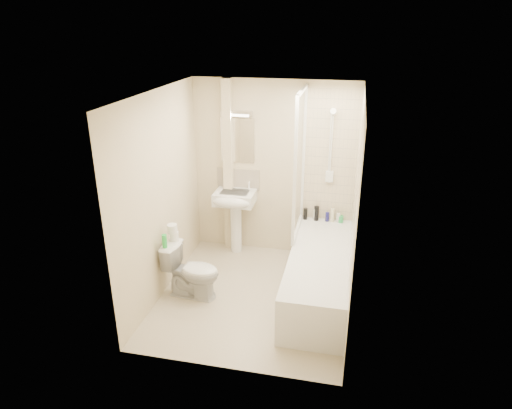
# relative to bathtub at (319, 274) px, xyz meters

# --- Properties ---
(floor) EXTENTS (2.50, 2.50, 0.00)m
(floor) POSITION_rel_bathtub_xyz_m (-0.75, -0.20, -0.29)
(floor) COLOR beige
(floor) RESTS_ON ground
(wall_back) EXTENTS (2.20, 0.02, 2.40)m
(wall_back) POSITION_rel_bathtub_xyz_m (-0.75, 1.05, 0.91)
(wall_back) COLOR beige
(wall_back) RESTS_ON ground
(wall_left) EXTENTS (0.02, 2.50, 2.40)m
(wall_left) POSITION_rel_bathtub_xyz_m (-1.85, -0.20, 0.91)
(wall_left) COLOR beige
(wall_left) RESTS_ON ground
(wall_right) EXTENTS (0.02, 2.50, 2.40)m
(wall_right) POSITION_rel_bathtub_xyz_m (0.35, -0.20, 0.91)
(wall_right) COLOR beige
(wall_right) RESTS_ON ground
(ceiling) EXTENTS (2.20, 2.50, 0.02)m
(ceiling) POSITION_rel_bathtub_xyz_m (-0.75, -0.20, 2.11)
(ceiling) COLOR white
(ceiling) RESTS_ON wall_back
(tile_back) EXTENTS (0.70, 0.01, 1.75)m
(tile_back) POSITION_rel_bathtub_xyz_m (0.00, 1.04, 1.14)
(tile_back) COLOR beige
(tile_back) RESTS_ON wall_back
(tile_right) EXTENTS (0.01, 2.10, 1.75)m
(tile_right) POSITION_rel_bathtub_xyz_m (0.34, 0.00, 1.14)
(tile_right) COLOR beige
(tile_right) RESTS_ON wall_right
(pipe_boxing) EXTENTS (0.12, 0.12, 2.40)m
(pipe_boxing) POSITION_rel_bathtub_xyz_m (-1.37, 0.99, 0.91)
(pipe_boxing) COLOR beige
(pipe_boxing) RESTS_ON ground
(splashback) EXTENTS (0.60, 0.02, 0.30)m
(splashback) POSITION_rel_bathtub_xyz_m (-1.25, 1.04, 0.74)
(splashback) COLOR beige
(splashback) RESTS_ON wall_back
(mirror) EXTENTS (0.46, 0.01, 0.60)m
(mirror) POSITION_rel_bathtub_xyz_m (-1.25, 1.04, 1.29)
(mirror) COLOR white
(mirror) RESTS_ON wall_back
(strip_light) EXTENTS (0.42, 0.07, 0.07)m
(strip_light) POSITION_rel_bathtub_xyz_m (-1.25, 1.02, 1.66)
(strip_light) COLOR silver
(strip_light) RESTS_ON wall_back
(bathtub) EXTENTS (0.70, 2.10, 0.55)m
(bathtub) POSITION_rel_bathtub_xyz_m (0.00, 0.00, 0.00)
(bathtub) COLOR white
(bathtub) RESTS_ON ground
(shower_screen) EXTENTS (0.04, 0.92, 1.80)m
(shower_screen) POSITION_rel_bathtub_xyz_m (-0.35, 0.60, 1.16)
(shower_screen) COLOR white
(shower_screen) RESTS_ON bathtub
(shower_fixture) EXTENTS (0.10, 0.16, 0.99)m
(shower_fixture) POSITION_rel_bathtub_xyz_m (-0.00, 0.99, 1.26)
(shower_fixture) COLOR white
(shower_fixture) RESTS_ON wall_back
(pedestal_sink) EXTENTS (0.54, 0.49, 1.04)m
(pedestal_sink) POSITION_rel_bathtub_xyz_m (-1.25, 0.81, 0.44)
(pedestal_sink) COLOR white
(pedestal_sink) RESTS_ON ground
(bottle_black_a) EXTENTS (0.06, 0.06, 0.16)m
(bottle_black_a) POSITION_rel_bathtub_xyz_m (-0.29, 0.96, 0.34)
(bottle_black_a) COLOR black
(bottle_black_a) RESTS_ON bathtub
(bottle_white_a) EXTENTS (0.05, 0.05, 0.16)m
(bottle_white_a) POSITION_rel_bathtub_xyz_m (-0.15, 0.96, 0.34)
(bottle_white_a) COLOR silver
(bottle_white_a) RESTS_ON bathtub
(bottle_black_b) EXTENTS (0.07, 0.07, 0.20)m
(bottle_black_b) POSITION_rel_bathtub_xyz_m (-0.14, 0.96, 0.36)
(bottle_black_b) COLOR black
(bottle_black_b) RESTS_ON bathtub
(bottle_blue) EXTENTS (0.05, 0.05, 0.13)m
(bottle_blue) POSITION_rel_bathtub_xyz_m (0.01, 0.96, 0.32)
(bottle_blue) COLOR navy
(bottle_blue) RESTS_ON bathtub
(bottle_cream) EXTENTS (0.05, 0.05, 0.19)m
(bottle_cream) POSITION_rel_bathtub_xyz_m (0.08, 0.96, 0.35)
(bottle_cream) COLOR beige
(bottle_cream) RESTS_ON bathtub
(bottle_white_b) EXTENTS (0.05, 0.05, 0.12)m
(bottle_white_b) POSITION_rel_bathtub_xyz_m (0.16, 0.96, 0.32)
(bottle_white_b) COLOR silver
(bottle_white_b) RESTS_ON bathtub
(bottle_green) EXTENTS (0.07, 0.07, 0.09)m
(bottle_green) POSITION_rel_bathtub_xyz_m (0.19, 0.96, 0.31)
(bottle_green) COLOR green
(bottle_green) RESTS_ON bathtub
(toilet) EXTENTS (0.47, 0.71, 0.66)m
(toilet) POSITION_rel_bathtub_xyz_m (-1.47, -0.33, 0.04)
(toilet) COLOR white
(toilet) RESTS_ON ground
(toilet_roll_lower) EXTENTS (0.11, 0.11, 0.11)m
(toilet_roll_lower) POSITION_rel_bathtub_xyz_m (-1.71, -0.24, 0.43)
(toilet_roll_lower) COLOR white
(toilet_roll_lower) RESTS_ON toilet
(toilet_roll_upper) EXTENTS (0.12, 0.12, 0.10)m
(toilet_roll_upper) POSITION_rel_bathtub_xyz_m (-1.71, -0.26, 0.54)
(toilet_roll_upper) COLOR white
(toilet_roll_upper) RESTS_ON toilet_roll_lower
(green_bottle) EXTENTS (0.06, 0.06, 0.16)m
(green_bottle) POSITION_rel_bathtub_xyz_m (-1.74, -0.43, 0.45)
(green_bottle) COLOR green
(green_bottle) RESTS_ON toilet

